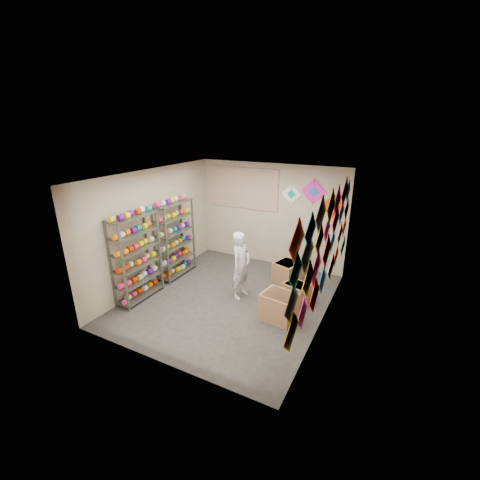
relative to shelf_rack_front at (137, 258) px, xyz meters
The scene contains 12 objects.
ground 2.19m from the shelf_rack_front, 25.53° to the left, with size 4.50×4.50×0.00m, color #2B2926.
room_walls 2.09m from the shelf_rack_front, 25.53° to the left, with size 4.50×4.50×4.50m.
shelf_rack_front is the anchor object (origin of this frame).
shelf_rack_back 1.30m from the shelf_rack_front, 90.00° to the left, with size 0.40×1.10×1.90m, color #4C5147.
string_spools 0.66m from the shelf_rack_front, 90.00° to the left, with size 0.12×2.36×0.12m.
kite_wall_display 3.90m from the shelf_rack_front, 11.59° to the left, with size 0.06×4.28×2.07m.
back_wall_kites 4.35m from the shelf_rack_front, 46.79° to the left, with size 1.60×0.02×0.92m.
poster 3.40m from the shelf_rack_front, 72.35° to the left, with size 2.00×0.01×1.10m, color #564392.
shopkeeper 2.23m from the shelf_rack_front, 28.93° to the left, with size 0.42×0.59×1.51m, color #BEB5AF.
carton_a 3.14m from the shelf_rack_front, 12.00° to the left, with size 0.65×0.54×0.54m, color #8F613E.
carton_b 3.50m from the shelf_rack_front, 24.83° to the left, with size 0.51×0.41×0.41m, color #8F613E.
carton_c 3.50m from the shelf_rack_front, 40.38° to the left, with size 0.52×0.57×0.50m, color #8F613E.
Camera 1 is at (3.03, -5.40, 3.65)m, focal length 24.00 mm.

